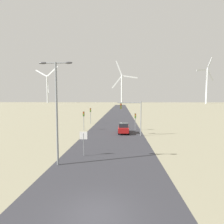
{
  "coord_description": "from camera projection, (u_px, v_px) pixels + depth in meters",
  "views": [
    {
      "loc": [
        1.29,
        -8.51,
        6.01
      ],
      "look_at": [
        0.0,
        15.14,
        4.23
      ],
      "focal_mm": 28.0,
      "sensor_mm": 36.0,
      "label": 1
    }
  ],
  "objects": [
    {
      "name": "stop_sign_near",
      "position": [
        84.0,
        139.0,
        18.28
      ],
      "size": [
        0.81,
        0.07,
        2.59
      ],
      "color": "gray",
      "rests_on": "ground"
    },
    {
      "name": "wind_turbine_center",
      "position": [
        207.0,
        83.0,
        222.83
      ],
      "size": [
        25.87,
        9.91,
        58.84
      ],
      "color": "silver",
      "rests_on": "ground"
    },
    {
      "name": "traffic_light_post_near_right",
      "position": [
        135.0,
        118.0,
        33.31
      ],
      "size": [
        0.28,
        0.34,
        3.24
      ],
      "color": "gray",
      "rests_on": "ground"
    },
    {
      "name": "traffic_light_post_mid_left",
      "position": [
        90.0,
        112.0,
        41.97
      ],
      "size": [
        0.28,
        0.33,
        3.8
      ],
      "color": "gray",
      "rests_on": "ground"
    },
    {
      "name": "car_approaching",
      "position": [
        124.0,
        128.0,
        30.56
      ],
      "size": [
        1.9,
        4.14,
        1.83
      ],
      "color": "maroon",
      "rests_on": "ground"
    },
    {
      "name": "wind_turbine_far_left",
      "position": [
        47.0,
        86.0,
        251.58
      ],
      "size": [
        39.0,
        14.22,
        51.93
      ],
      "color": "silver",
      "rests_on": "ground"
    },
    {
      "name": "traffic_light_post_near_left",
      "position": [
        84.0,
        117.0,
        33.22
      ],
      "size": [
        0.28,
        0.34,
        3.61
      ],
      "color": "gray",
      "rests_on": "ground"
    },
    {
      "name": "traffic_light_mast_overhead",
      "position": [
        133.0,
        111.0,
        28.17
      ],
      "size": [
        3.88,
        0.35,
        5.64
      ],
      "color": "gray",
      "rests_on": "ground"
    },
    {
      "name": "streetlamp",
      "position": [
        56.0,
        101.0,
        15.47
      ],
      "size": [
        3.0,
        0.32,
        9.25
      ],
      "color": "gray",
      "rests_on": "ground"
    },
    {
      "name": "wind_turbine_left",
      "position": [
        122.0,
        85.0,
        264.99
      ],
      "size": [
        39.01,
        2.6,
        63.46
      ],
      "color": "silver",
      "rests_on": "ground"
    },
    {
      "name": "ground_plane",
      "position": [
        96.0,
        216.0,
        8.99
      ],
      "size": [
        600.0,
        600.0,
        0.0
      ],
      "primitive_type": "plane",
      "color": "gray"
    },
    {
      "name": "road_surface",
      "position": [
        117.0,
        117.0,
        56.78
      ],
      "size": [
        10.0,
        240.0,
        0.01
      ],
      "color": "#2D2D33",
      "rests_on": "ground"
    }
  ]
}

